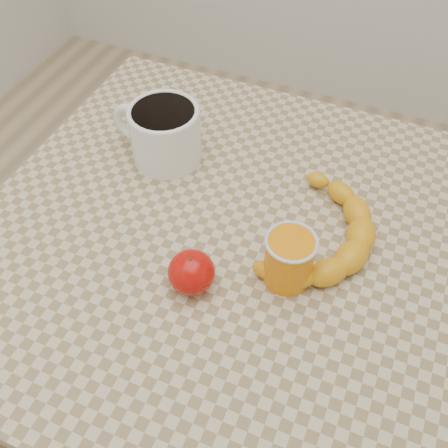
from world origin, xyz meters
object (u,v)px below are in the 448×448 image
at_px(table, 224,263).
at_px(orange_juice_glass, 289,259).
at_px(banana, 318,233).
at_px(coffee_mug, 164,132).
at_px(apple, 191,272).

relative_size(table, orange_juice_glass, 9.08).
bearing_deg(table, banana, 14.88).
distance_m(table, orange_juice_glass, 0.18).
xyz_separation_m(orange_juice_glass, banana, (0.02, 0.08, -0.02)).
distance_m(coffee_mug, banana, 0.32).
bearing_deg(orange_juice_glass, banana, 74.29).
height_order(coffee_mug, orange_juice_glass, coffee_mug).
xyz_separation_m(coffee_mug, banana, (0.31, -0.09, -0.03)).
distance_m(orange_juice_glass, apple, 0.14).
height_order(coffee_mug, banana, coffee_mug).
bearing_deg(orange_juice_glass, coffee_mug, 149.33).
xyz_separation_m(coffee_mug, apple, (0.16, -0.24, -0.03)).
height_order(coffee_mug, apple, coffee_mug).
relative_size(orange_juice_glass, apple, 1.10).
distance_m(apple, banana, 0.21).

